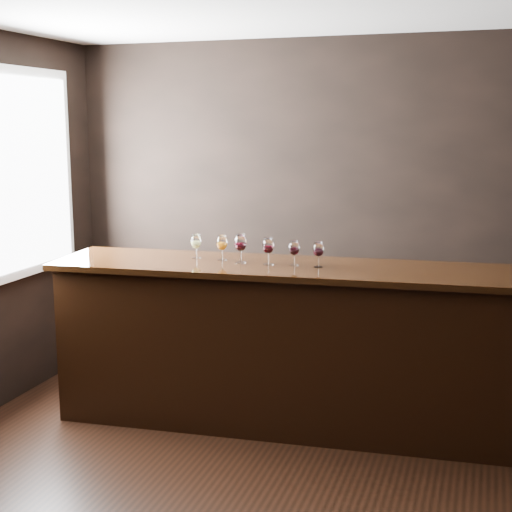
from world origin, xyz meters
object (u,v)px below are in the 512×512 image
(back_bar_shelf, at_px, (296,335))
(glass_white, at_px, (196,242))
(glass_amber, at_px, (222,243))
(glass_red_b, at_px, (268,246))
(glass_red_d, at_px, (318,250))
(glass_red_a, at_px, (240,243))
(bar_counter, at_px, (286,348))
(glass_red_c, at_px, (294,249))

(back_bar_shelf, relative_size, glass_white, 13.04)
(back_bar_shelf, height_order, glass_amber, glass_amber)
(back_bar_shelf, distance_m, glass_white, 1.27)
(glass_red_b, xyz_separation_m, glass_red_d, (0.35, 0.03, -0.01))
(glass_amber, height_order, glass_red_a, glass_red_a)
(glass_white, distance_m, glass_red_b, 0.57)
(bar_counter, bearing_deg, glass_red_d, -4.65)
(glass_amber, bearing_deg, glass_red_b, -8.44)
(bar_counter, distance_m, glass_white, 1.00)
(glass_white, xyz_separation_m, glass_amber, (0.21, -0.01, 0.00))
(glass_red_b, bearing_deg, glass_red_c, 10.02)
(glass_amber, distance_m, glass_red_c, 0.54)
(bar_counter, height_order, glass_red_c, glass_red_c)
(glass_white, relative_size, glass_amber, 0.97)
(bar_counter, xyz_separation_m, glass_red_a, (-0.33, -0.03, 0.74))
(back_bar_shelf, relative_size, glass_red_b, 12.02)
(glass_amber, bearing_deg, glass_red_d, -2.20)
(back_bar_shelf, bearing_deg, bar_counter, -80.11)
(back_bar_shelf, relative_size, glass_amber, 12.68)
(glass_white, bearing_deg, glass_amber, -2.78)
(glass_white, relative_size, glass_red_a, 0.86)
(glass_red_c, bearing_deg, glass_red_a, -174.93)
(glass_amber, xyz_separation_m, glass_red_a, (0.16, -0.06, 0.02))
(glass_red_a, bearing_deg, glass_white, 169.75)
(glass_amber, bearing_deg, bar_counter, -3.42)
(bar_counter, relative_size, glass_red_a, 15.55)
(glass_red_a, relative_size, glass_red_c, 1.18)
(bar_counter, bearing_deg, glass_red_b, -173.89)
(bar_counter, distance_m, glass_red_d, 0.76)
(bar_counter, height_order, glass_amber, glass_amber)
(bar_counter, bearing_deg, glass_amber, 171.48)
(back_bar_shelf, relative_size, glass_red_a, 11.16)
(glass_red_c, bearing_deg, back_bar_shelf, 103.73)
(glass_red_c, xyz_separation_m, glass_red_d, (0.17, -0.00, 0.00))
(glass_amber, relative_size, glass_red_d, 1.02)
(glass_amber, relative_size, glass_red_c, 1.04)
(glass_red_c, bearing_deg, glass_red_b, -169.98)
(glass_amber, relative_size, glass_red_a, 0.88)
(glass_red_a, height_order, glass_red_b, glass_red_a)
(back_bar_shelf, bearing_deg, glass_red_d, -65.18)
(bar_counter, xyz_separation_m, glass_red_c, (0.05, 0.01, 0.72))
(bar_counter, relative_size, glass_amber, 17.66)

